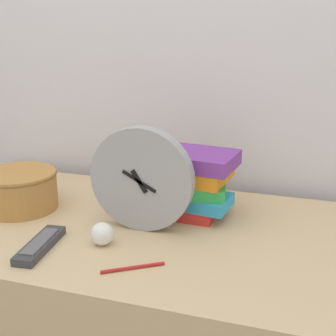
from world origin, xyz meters
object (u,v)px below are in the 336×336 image
object	(u,v)px
crumpled_paper_ball	(102,234)
pen	(133,268)
basket	(20,189)
desk_clock	(142,179)
tv_remote	(40,245)
book_stack	(193,181)

from	to	relation	value
crumpled_paper_ball	pen	distance (m)	0.15
basket	crumpled_paper_ball	size ratio (longest dim) A/B	3.87
desk_clock	pen	bearing A→B (deg)	-75.16
desk_clock	tv_remote	distance (m)	0.30
book_stack	pen	size ratio (longest dim) A/B	1.95
desk_clock	basket	size ratio (longest dim) A/B	1.25
book_stack	pen	world-z (taller)	book_stack
crumpled_paper_ball	desk_clock	bearing A→B (deg)	62.35
basket	tv_remote	bearing A→B (deg)	-46.83
desk_clock	basket	bearing A→B (deg)	176.60
desk_clock	book_stack	bearing A→B (deg)	54.32
book_stack	tv_remote	bearing A→B (deg)	-132.39
basket	crumpled_paper_ball	world-z (taller)	basket
desk_clock	tv_remote	world-z (taller)	desk_clock
desk_clock	book_stack	distance (m)	0.18
book_stack	tv_remote	size ratio (longest dim) A/B	1.27
book_stack	tv_remote	world-z (taller)	book_stack
book_stack	basket	size ratio (longest dim) A/B	1.10
tv_remote	basket	bearing A→B (deg)	133.17
desk_clock	crumpled_paper_ball	bearing A→B (deg)	-117.65
basket	book_stack	bearing A→B (deg)	13.36
tv_remote	crumpled_paper_ball	bearing A→B (deg)	26.60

